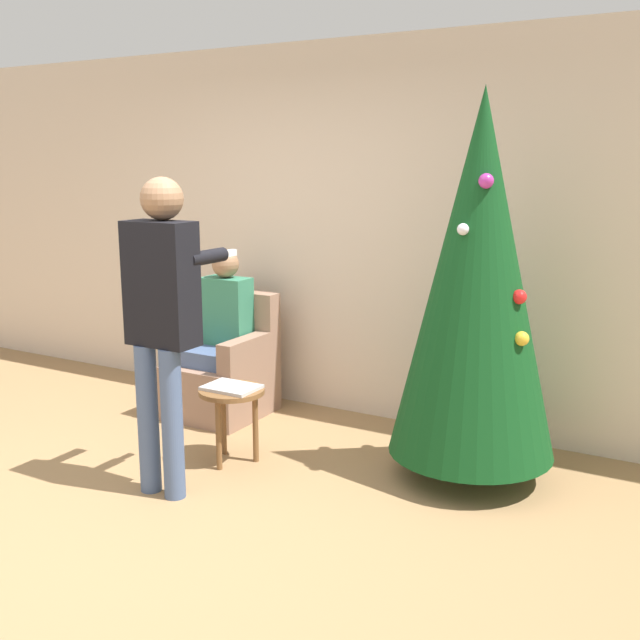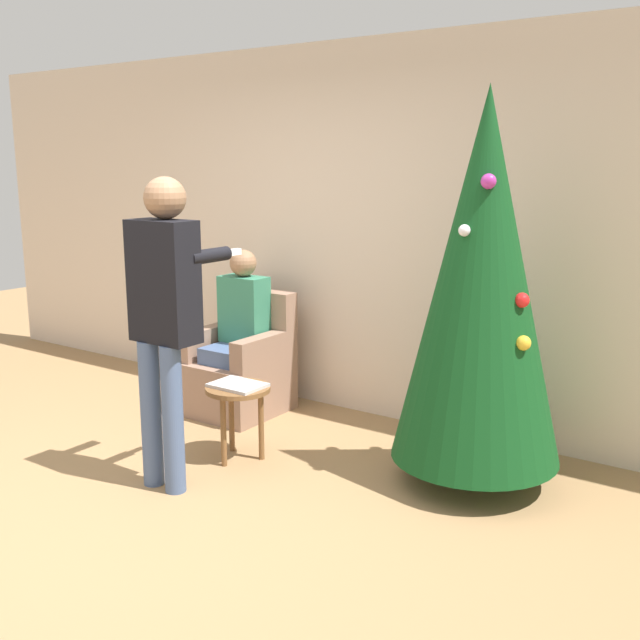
{
  "view_description": "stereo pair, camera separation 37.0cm",
  "coord_description": "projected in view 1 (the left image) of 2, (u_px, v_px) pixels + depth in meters",
  "views": [
    {
      "loc": [
        2.68,
        -2.62,
        1.86
      ],
      "look_at": [
        0.66,
        0.94,
        0.99
      ],
      "focal_mm": 42.0,
      "sensor_mm": 36.0,
      "label": 1
    },
    {
      "loc": [
        2.99,
        -2.42,
        1.86
      ],
      "look_at": [
        0.66,
        0.94,
        0.99
      ],
      "focal_mm": 42.0,
      "sensor_mm": 36.0,
      "label": 2
    }
  ],
  "objects": [
    {
      "name": "laptop",
      "position": [
        232.0,
        387.0,
        4.63
      ],
      "size": [
        0.33,
        0.24,
        0.02
      ],
      "color": "silver",
      "rests_on": "side_stool"
    },
    {
      "name": "wall_back",
      "position": [
        329.0,
        232.0,
        5.53
      ],
      "size": [
        8.0,
        0.06,
        2.7
      ],
      "color": "beige",
      "rests_on": "ground_plane"
    },
    {
      "name": "armchair",
      "position": [
        224.0,
        371.0,
        5.59
      ],
      "size": [
        0.64,
        0.68,
        0.9
      ],
      "color": "#93705B",
      "rests_on": "ground_plane"
    },
    {
      "name": "side_stool",
      "position": [
        232.0,
        401.0,
        4.65
      ],
      "size": [
        0.41,
        0.41,
        0.48
      ],
      "color": "brown",
      "rests_on": "ground_plane"
    },
    {
      "name": "ground_plane",
      "position": [
        122.0,
        524.0,
        3.91
      ],
      "size": [
        14.0,
        14.0,
        0.0
      ],
      "primitive_type": "plane",
      "color": "#99754C"
    },
    {
      "name": "person_standing",
      "position": [
        162.0,
        308.0,
        4.1
      ],
      "size": [
        0.42,
        0.57,
        1.78
      ],
      "color": "#475B84",
      "rests_on": "ground_plane"
    },
    {
      "name": "person_seated",
      "position": [
        221.0,
        327.0,
        5.5
      ],
      "size": [
        0.36,
        0.46,
        1.22
      ],
      "color": "#475B84",
      "rests_on": "ground_plane"
    },
    {
      "name": "christmas_tree",
      "position": [
        477.0,
        277.0,
        4.26
      ],
      "size": [
        0.97,
        0.97,
        2.27
      ],
      "color": "brown",
      "rests_on": "ground_plane"
    }
  ]
}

